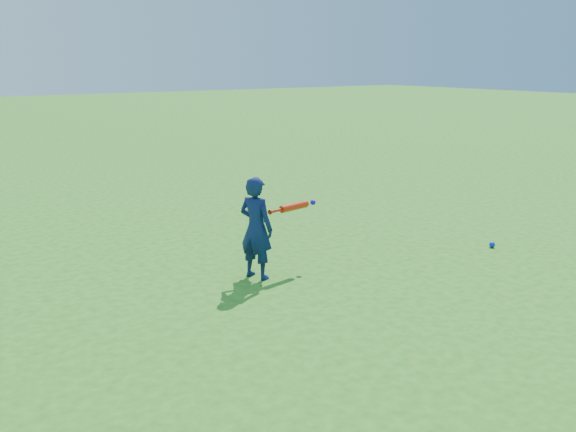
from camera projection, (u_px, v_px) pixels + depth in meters
name	position (u px, v px, depth m)	size (l,w,h in m)	color
ground	(277.00, 268.00, 7.53)	(80.00, 80.00, 0.00)	#2A761C
child	(256.00, 228.00, 7.05)	(0.42, 0.27, 1.15)	#101C4C
ground_ball_blue	(492.00, 245.00, 8.32)	(0.08, 0.08, 0.08)	#0C29CE
bat_swing	(296.00, 206.00, 7.38)	(0.74, 0.19, 0.08)	red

